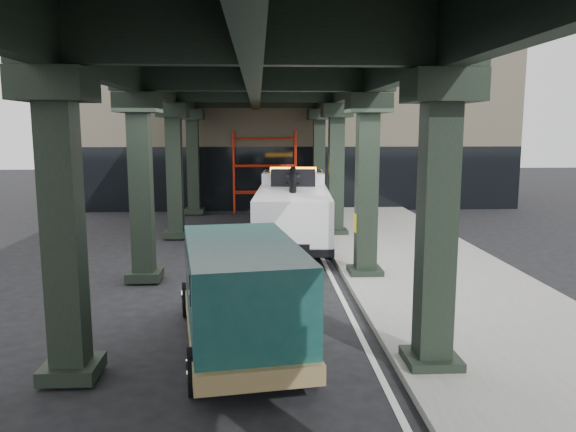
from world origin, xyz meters
name	(u,v)px	position (x,y,z in m)	size (l,w,h in m)	color
ground	(272,302)	(0.00, 0.00, 0.00)	(90.00, 90.00, 0.00)	black
sidewalk	(432,275)	(4.50, 2.00, 0.07)	(5.00, 40.00, 0.15)	gray
lane_stripe	(332,279)	(1.70, 2.00, 0.01)	(0.12, 38.00, 0.01)	silver
viaduct	(254,75)	(-0.40, 2.00, 5.46)	(7.40, 32.00, 6.40)	black
building	(298,130)	(2.00, 20.00, 4.00)	(22.00, 10.00, 8.00)	#C6B793
scaffolding	(265,169)	(0.00, 14.64, 2.11)	(3.08, 0.88, 4.00)	red
tow_truck	(293,206)	(0.92, 6.95, 1.34)	(2.92, 8.52, 2.75)	black
towed_van	(240,291)	(-0.66, -2.88, 1.13)	(2.72, 5.40, 2.10)	#113F3C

